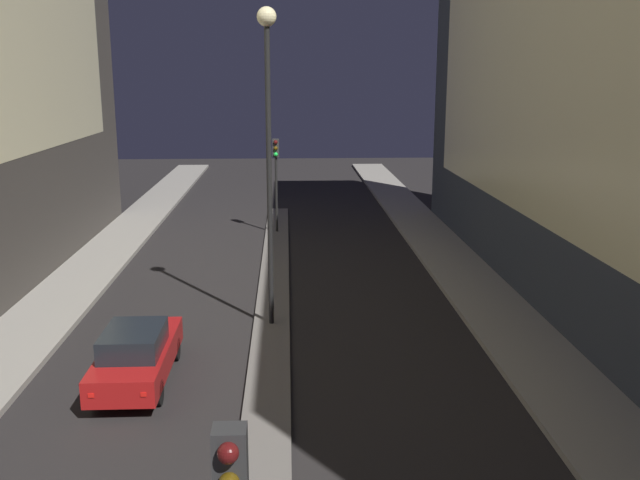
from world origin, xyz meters
TOP-DOWN VIEW (x-y plane):
  - median_strip at (0.00, 20.22)m, footprint 1.16×38.44m
  - traffic_light_mid at (0.00, 33.18)m, footprint 0.32×0.42m
  - street_lamp at (0.00, 19.55)m, footprint 0.58×0.58m
  - car_left_lane at (-3.42, 15.42)m, footprint 1.71×4.58m

SIDE VIEW (x-z plane):
  - median_strip at x=0.00m, z-range 0.00..0.11m
  - car_left_lane at x=-3.42m, z-range 0.00..1.57m
  - traffic_light_mid at x=0.00m, z-range 1.20..5.87m
  - street_lamp at x=0.00m, z-range 2.05..11.77m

